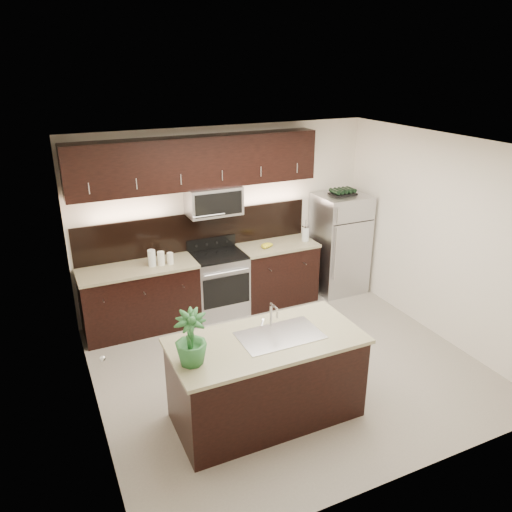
{
  "coord_description": "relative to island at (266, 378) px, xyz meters",
  "views": [
    {
      "loc": [
        -2.56,
        -4.61,
        3.56
      ],
      "look_at": [
        -0.17,
        0.55,
        1.3
      ],
      "focal_mm": 35.0,
      "sensor_mm": 36.0,
      "label": 1
    }
  ],
  "objects": [
    {
      "name": "ground",
      "position": [
        0.64,
        0.71,
        -0.47
      ],
      "size": [
        4.5,
        4.5,
        0.0
      ],
      "primitive_type": "plane",
      "color": "gray",
      "rests_on": "ground"
    },
    {
      "name": "room_walls",
      "position": [
        0.53,
        0.68,
        1.22
      ],
      "size": [
        4.52,
        4.02,
        2.71
      ],
      "color": "silver",
      "rests_on": "ground"
    },
    {
      "name": "counter_run",
      "position": [
        0.18,
        2.4,
        -0.0
      ],
      "size": [
        3.51,
        0.65,
        0.94
      ],
      "color": "black",
      "rests_on": "ground"
    },
    {
      "name": "upper_fixtures",
      "position": [
        0.21,
        2.55,
        1.67
      ],
      "size": [
        3.49,
        0.4,
        1.66
      ],
      "color": "black",
      "rests_on": "counter_run"
    },
    {
      "name": "island",
      "position": [
        0.0,
        0.0,
        0.0
      ],
      "size": [
        1.96,
        0.96,
        0.94
      ],
      "color": "black",
      "rests_on": "ground"
    },
    {
      "name": "sink_faucet",
      "position": [
        0.15,
        0.01,
        0.48
      ],
      "size": [
        0.84,
        0.5,
        0.28
      ],
      "color": "silver",
      "rests_on": "island"
    },
    {
      "name": "refrigerator",
      "position": [
        2.44,
        2.34,
        0.33
      ],
      "size": [
        0.77,
        0.7,
        1.6
      ],
      "primitive_type": "cube",
      "color": "#B2B2B7",
      "rests_on": "ground"
    },
    {
      "name": "wine_rack",
      "position": [
        2.44,
        2.34,
        1.17
      ],
      "size": [
        0.4,
        0.24,
        0.1
      ],
      "color": "black",
      "rests_on": "refrigerator"
    },
    {
      "name": "plant",
      "position": [
        -0.81,
        -0.09,
        0.73
      ],
      "size": [
        0.39,
        0.39,
        0.53
      ],
      "primitive_type": "imported",
      "rotation": [
        0.0,
        0.0,
        -0.41
      ],
      "color": "#265F2B",
      "rests_on": "island"
    },
    {
      "name": "canisters",
      "position": [
        -0.49,
        2.34,
        0.57
      ],
      "size": [
        0.34,
        0.13,
        0.23
      ],
      "rotation": [
        0.0,
        0.0,
        -0.14
      ],
      "color": "silver",
      "rests_on": "counter_run"
    },
    {
      "name": "french_press",
      "position": [
        1.81,
        2.35,
        0.59
      ],
      "size": [
        0.11,
        0.11,
        0.33
      ],
      "rotation": [
        0.0,
        0.0,
        0.15
      ],
      "color": "silver",
      "rests_on": "counter_run"
    },
    {
      "name": "bananas",
      "position": [
        1.08,
        2.32,
        0.5
      ],
      "size": [
        0.25,
        0.23,
        0.06
      ],
      "primitive_type": "ellipsoid",
      "rotation": [
        0.0,
        0.0,
        0.43
      ],
      "color": "gold",
      "rests_on": "counter_run"
    }
  ]
}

